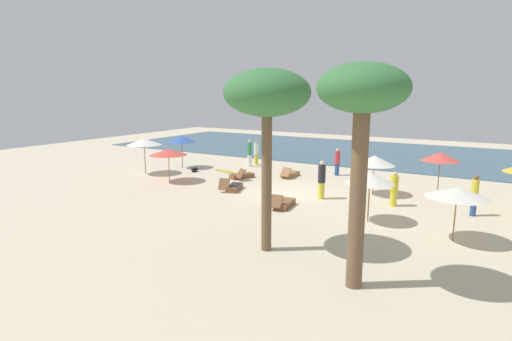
{
  "coord_description": "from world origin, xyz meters",
  "views": [
    {
      "loc": [
        9.28,
        -18.7,
        5.29
      ],
      "look_at": [
        -1.76,
        -0.08,
        1.1
      ],
      "focal_mm": 28.71,
      "sensor_mm": 36.0,
      "label": 1
    }
  ],
  "objects_px": {
    "umbrella_1": "(168,152)",
    "person_5": "(322,180)",
    "umbrella_0": "(144,142)",
    "lounger_0": "(233,187)",
    "palm_0": "(362,101)",
    "surfboard": "(226,171)",
    "umbrella_2": "(370,178)",
    "palm_2": "(267,97)",
    "person_0": "(337,162)",
    "person_3": "(394,189)",
    "person_4": "(256,152)",
    "lounger_2": "(284,204)",
    "dog": "(194,169)",
    "lounger_3": "(290,174)",
    "umbrella_7": "(374,160)",
    "person_1": "(475,195)",
    "person_2": "(250,153)",
    "umbrella_5": "(457,193)",
    "umbrella_4": "(182,139)",
    "lounger_1": "(242,176)",
    "umbrella_6": "(440,157)"
  },
  "relations": [
    {
      "from": "surfboard",
      "to": "umbrella_2",
      "type": "bearing_deg",
      "value": -27.59
    },
    {
      "from": "lounger_2",
      "to": "dog",
      "type": "xyz_separation_m",
      "value": [
        -9.02,
        4.6,
        -0.01
      ]
    },
    {
      "from": "lounger_3",
      "to": "person_0",
      "type": "bearing_deg",
      "value": 40.22
    },
    {
      "from": "umbrella_1",
      "to": "dog",
      "type": "xyz_separation_m",
      "value": [
        -0.63,
        3.11,
        -1.62
      ]
    },
    {
      "from": "umbrella_0",
      "to": "palm_0",
      "type": "xyz_separation_m",
      "value": [
        16.58,
        -8.48,
        2.94
      ]
    },
    {
      "from": "person_3",
      "to": "umbrella_5",
      "type": "bearing_deg",
      "value": -51.78
    },
    {
      "from": "person_3",
      "to": "person_4",
      "type": "height_order",
      "value": "person_4"
    },
    {
      "from": "lounger_0",
      "to": "surfboard",
      "type": "xyz_separation_m",
      "value": [
        -3.37,
        4.13,
        -0.14
      ]
    },
    {
      "from": "person_2",
      "to": "umbrella_4",
      "type": "bearing_deg",
      "value": -142.1
    },
    {
      "from": "person_1",
      "to": "umbrella_1",
      "type": "bearing_deg",
      "value": -174.58
    },
    {
      "from": "umbrella_6",
      "to": "surfboard",
      "type": "bearing_deg",
      "value": -178.89
    },
    {
      "from": "umbrella_7",
      "to": "person_2",
      "type": "height_order",
      "value": "umbrella_7"
    },
    {
      "from": "person_2",
      "to": "lounger_3",
      "type": "bearing_deg",
      "value": -24.3
    },
    {
      "from": "person_1",
      "to": "person_3",
      "type": "bearing_deg",
      "value": -177.28
    },
    {
      "from": "person_0",
      "to": "lounger_3",
      "type": "bearing_deg",
      "value": -139.78
    },
    {
      "from": "palm_2",
      "to": "surfboard",
      "type": "distance_m",
      "value": 14.89
    },
    {
      "from": "person_3",
      "to": "person_5",
      "type": "height_order",
      "value": "person_5"
    },
    {
      "from": "lounger_1",
      "to": "palm_0",
      "type": "relative_size",
      "value": 0.29
    },
    {
      "from": "umbrella_4",
      "to": "lounger_3",
      "type": "bearing_deg",
      "value": 7.57
    },
    {
      "from": "person_0",
      "to": "person_5",
      "type": "bearing_deg",
      "value": -77.55
    },
    {
      "from": "umbrella_0",
      "to": "lounger_0",
      "type": "height_order",
      "value": "umbrella_0"
    },
    {
      "from": "umbrella_1",
      "to": "lounger_2",
      "type": "bearing_deg",
      "value": -10.08
    },
    {
      "from": "lounger_1",
      "to": "person_5",
      "type": "height_order",
      "value": "person_5"
    },
    {
      "from": "umbrella_4",
      "to": "person_4",
      "type": "relative_size",
      "value": 1.3
    },
    {
      "from": "person_3",
      "to": "person_4",
      "type": "relative_size",
      "value": 0.94
    },
    {
      "from": "umbrella_0",
      "to": "umbrella_5",
      "type": "xyz_separation_m",
      "value": [
        18.58,
        -3.31,
        -0.3
      ]
    },
    {
      "from": "lounger_1",
      "to": "lounger_0",
      "type": "bearing_deg",
      "value": -65.81
    },
    {
      "from": "person_2",
      "to": "palm_2",
      "type": "relative_size",
      "value": 0.32
    },
    {
      "from": "lounger_1",
      "to": "person_2",
      "type": "distance_m",
      "value": 4.25
    },
    {
      "from": "lounger_3",
      "to": "person_1",
      "type": "relative_size",
      "value": 0.94
    },
    {
      "from": "umbrella_7",
      "to": "palm_0",
      "type": "bearing_deg",
      "value": -77.72
    },
    {
      "from": "person_1",
      "to": "palm_0",
      "type": "distance_m",
      "value": 10.19
    },
    {
      "from": "umbrella_2",
      "to": "person_4",
      "type": "relative_size",
      "value": 1.18
    },
    {
      "from": "umbrella_6",
      "to": "person_2",
      "type": "xyz_separation_m",
      "value": [
        -12.74,
        2.23,
        -1.07
      ]
    },
    {
      "from": "person_1",
      "to": "palm_2",
      "type": "bearing_deg",
      "value": -126.18
    },
    {
      "from": "person_5",
      "to": "dog",
      "type": "bearing_deg",
      "value": 167.28
    },
    {
      "from": "umbrella_0",
      "to": "lounger_0",
      "type": "xyz_separation_m",
      "value": [
        7.51,
        -0.88,
        -1.93
      ]
    },
    {
      "from": "lounger_0",
      "to": "person_5",
      "type": "relative_size",
      "value": 0.91
    },
    {
      "from": "lounger_0",
      "to": "dog",
      "type": "height_order",
      "value": "lounger_0"
    },
    {
      "from": "umbrella_2",
      "to": "person_4",
      "type": "xyz_separation_m",
      "value": [
        -10.83,
        9.24,
        -0.96
      ]
    },
    {
      "from": "umbrella_4",
      "to": "surfboard",
      "type": "relative_size",
      "value": 0.96
    },
    {
      "from": "person_1",
      "to": "palm_0",
      "type": "bearing_deg",
      "value": -105.11
    },
    {
      "from": "umbrella_1",
      "to": "palm_2",
      "type": "height_order",
      "value": "palm_2"
    },
    {
      "from": "umbrella_6",
      "to": "palm_0",
      "type": "height_order",
      "value": "palm_0"
    },
    {
      "from": "person_1",
      "to": "person_5",
      "type": "distance_m",
      "value": 6.75
    },
    {
      "from": "lounger_3",
      "to": "person_0",
      "type": "distance_m",
      "value": 3.17
    },
    {
      "from": "lounger_2",
      "to": "person_0",
      "type": "distance_m",
      "value": 8.39
    },
    {
      "from": "person_5",
      "to": "person_1",
      "type": "bearing_deg",
      "value": 5.53
    },
    {
      "from": "umbrella_6",
      "to": "lounger_2",
      "type": "distance_m",
      "value": 8.57
    },
    {
      "from": "umbrella_1",
      "to": "person_5",
      "type": "bearing_deg",
      "value": 5.34
    }
  ]
}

